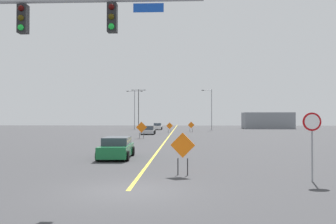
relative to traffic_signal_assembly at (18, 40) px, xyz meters
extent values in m
plane|color=#38383A|center=(4.05, 0.01, -5.46)|extent=(209.38, 209.38, 0.00)
cube|color=yellow|center=(4.05, 58.17, -5.45)|extent=(0.16, 116.32, 0.01)
cylinder|color=gray|center=(1.82, 0.01, 1.43)|extent=(9.89, 0.14, 0.14)
cube|color=black|center=(0.17, 0.01, 0.78)|extent=(0.34, 0.32, 1.05)
sphere|color=#3A0503|center=(0.17, -0.16, 1.13)|extent=(0.22, 0.22, 0.22)
sphere|color=#3C3106|center=(0.17, -0.16, 0.78)|extent=(0.22, 0.22, 0.22)
sphere|color=green|center=(0.17, -0.16, 0.43)|extent=(0.22, 0.22, 0.22)
cube|color=black|center=(3.46, 0.01, 0.78)|extent=(0.34, 0.32, 1.05)
sphere|color=#3A0503|center=(3.46, -0.16, 1.13)|extent=(0.22, 0.22, 0.22)
sphere|color=#3C3106|center=(3.46, -0.16, 0.78)|extent=(0.22, 0.22, 0.22)
sphere|color=green|center=(3.46, -0.16, 0.43)|extent=(0.22, 0.22, 0.22)
cube|color=#1447B7|center=(4.78, 0.01, 1.14)|extent=(1.10, 0.03, 0.32)
cylinder|color=gray|center=(11.32, 2.11, -4.42)|extent=(0.07, 0.07, 2.08)
cylinder|color=#B20F14|center=(11.32, 2.11, -3.00)|extent=(0.76, 0.03, 0.76)
cylinder|color=white|center=(11.32, 2.09, -3.00)|extent=(0.61, 0.01, 0.61)
cylinder|color=black|center=(-4.61, 69.66, -0.74)|extent=(0.16, 0.16, 9.45)
cylinder|color=black|center=(-5.34, 69.66, 3.84)|extent=(1.48, 0.08, 0.08)
cube|color=#262628|center=(-6.08, 69.66, 3.84)|extent=(0.44, 0.24, 0.14)
cylinder|color=black|center=(-3.87, 69.66, 3.84)|extent=(1.48, 0.08, 0.08)
cube|color=#262628|center=(-3.13, 69.66, 3.84)|extent=(0.44, 0.24, 0.14)
cylinder|color=gray|center=(12.00, 59.21, -1.21)|extent=(0.16, 0.16, 8.50)
cylinder|color=gray|center=(11.08, 59.21, 2.90)|extent=(1.83, 0.08, 0.08)
cube|color=#262628|center=(10.17, 59.21, 2.90)|extent=(0.44, 0.24, 0.14)
cylinder|color=gray|center=(-4.69, 63.39, -1.12)|extent=(0.16, 0.16, 8.68)
cylinder|color=gray|center=(-5.47, 63.39, 3.08)|extent=(1.57, 0.08, 0.08)
cube|color=#262628|center=(-6.26, 63.39, 3.08)|extent=(0.44, 0.24, 0.14)
cylinder|color=gray|center=(-3.90, 63.39, 3.08)|extent=(1.57, 0.08, 0.08)
cube|color=#262628|center=(-3.11, 63.39, 3.08)|extent=(0.44, 0.24, 0.14)
cube|color=orange|center=(7.56, 51.29, -4.17)|extent=(1.23, 0.34, 1.26)
cylinder|color=black|center=(7.32, 51.23, -5.14)|extent=(0.05, 0.05, 0.65)
cylinder|color=black|center=(7.80, 51.35, -5.14)|extent=(0.05, 0.05, 0.65)
cube|color=orange|center=(6.01, 3.49, -4.09)|extent=(1.14, 0.26, 1.15)
cylinder|color=black|center=(5.79, 3.54, -5.07)|extent=(0.05, 0.05, 0.77)
cylinder|color=black|center=(6.23, 3.45, -5.07)|extent=(0.05, 0.05, 0.77)
cube|color=orange|center=(3.68, 48.44, -4.25)|extent=(1.19, 0.25, 1.20)
cylinder|color=black|center=(3.45, 48.40, -5.16)|extent=(0.05, 0.05, 0.59)
cylinder|color=black|center=(3.91, 48.48, -5.16)|extent=(0.05, 0.05, 0.59)
cube|color=orange|center=(0.76, 31.16, -4.03)|extent=(1.39, 0.15, 1.39)
cylinder|color=black|center=(0.49, 31.14, -5.10)|extent=(0.05, 0.05, 0.72)
cylinder|color=black|center=(1.03, 31.18, -5.10)|extent=(0.05, 0.05, 0.72)
cube|color=#196B38|center=(1.70, 9.91, -4.95)|extent=(1.94, 4.43, 0.70)
cube|color=#333D47|center=(1.69, 10.13, -4.35)|extent=(1.70, 2.65, 0.50)
cylinder|color=black|center=(0.86, 8.35, -5.14)|extent=(0.24, 0.65, 0.64)
cylinder|color=black|center=(2.65, 8.41, -5.14)|extent=(0.24, 0.65, 0.64)
cylinder|color=black|center=(0.75, 11.41, -5.14)|extent=(0.24, 0.65, 0.64)
cylinder|color=black|center=(2.54, 11.47, -5.14)|extent=(0.24, 0.65, 0.64)
cube|color=#B7BABF|center=(0.56, 42.00, -5.01)|extent=(1.99, 4.10, 0.57)
cube|color=#333D47|center=(0.55, 42.20, -4.41)|extent=(1.77, 2.40, 0.63)
cylinder|color=black|center=(-0.36, 40.56, -5.14)|extent=(0.23, 0.64, 0.64)
cylinder|color=black|center=(1.54, 40.60, -5.14)|extent=(0.23, 0.64, 0.64)
cylinder|color=black|center=(-0.43, 43.40, -5.14)|extent=(0.23, 0.64, 0.64)
cylinder|color=black|center=(1.48, 43.44, -5.14)|extent=(0.23, 0.64, 0.64)
cube|color=white|center=(0.45, 63.37, -4.95)|extent=(1.74, 4.48, 0.70)
cube|color=#333D47|center=(0.45, 63.60, -4.30)|extent=(1.56, 2.42, 0.61)
cylinder|color=black|center=(-0.42, 61.80, -5.14)|extent=(0.22, 0.64, 0.64)
cylinder|color=black|center=(1.32, 61.81, -5.14)|extent=(0.22, 0.64, 0.64)
cylinder|color=black|center=(-0.42, 64.94, -5.14)|extent=(0.22, 0.64, 0.64)
cylinder|color=black|center=(1.31, 64.94, -5.14)|extent=(0.22, 0.64, 0.64)
cube|color=gray|center=(26.71, 72.46, -3.50)|extent=(11.78, 5.59, 3.92)
camera|label=1|loc=(6.01, -12.24, -2.83)|focal=36.70mm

